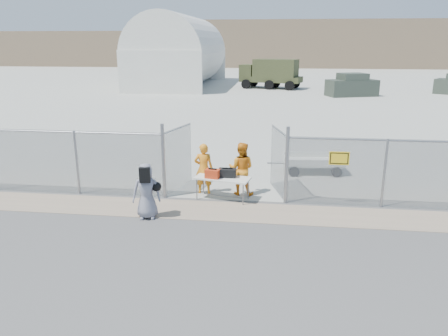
# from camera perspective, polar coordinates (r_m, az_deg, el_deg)

# --- Properties ---
(ground) EXTENTS (160.00, 160.00, 0.00)m
(ground) POSITION_cam_1_polar(r_m,az_deg,el_deg) (12.59, -1.15, -7.35)
(ground) COLOR #454545
(tarmac_inside) EXTENTS (160.00, 80.00, 0.01)m
(tarmac_inside) POSITION_cam_1_polar(r_m,az_deg,el_deg) (53.67, 5.46, 10.79)
(tarmac_inside) COLOR #AAAB9F
(tarmac_inside) RESTS_ON ground
(dirt_strip) EXTENTS (44.00, 1.60, 0.01)m
(dirt_strip) POSITION_cam_1_polar(r_m,az_deg,el_deg) (13.50, -0.54, -5.64)
(dirt_strip) COLOR gray
(dirt_strip) RESTS_ON ground
(distant_hills) EXTENTS (140.00, 6.00, 9.00)m
(distant_hills) POSITION_cam_1_polar(r_m,az_deg,el_deg) (89.47, 9.69, 15.67)
(distant_hills) COLOR #7F684F
(distant_hills) RESTS_ON ground
(chain_link_fence) EXTENTS (40.00, 0.20, 2.20)m
(chain_link_fence) POSITION_cam_1_polar(r_m,az_deg,el_deg) (14.08, 0.00, 0.00)
(chain_link_fence) COLOR gray
(chain_link_fence) RESTS_ON ground
(quonset_hangar) EXTENTS (9.00, 18.00, 8.00)m
(quonset_hangar) POSITION_cam_1_polar(r_m,az_deg,el_deg) (52.73, -5.81, 15.03)
(quonset_hangar) COLOR silver
(quonset_hangar) RESTS_ON ground
(folding_table) EXTENTS (1.91, 1.10, 0.76)m
(folding_table) POSITION_cam_1_polar(r_m,az_deg,el_deg) (14.37, -0.19, -2.67)
(folding_table) COLOR white
(folding_table) RESTS_ON ground
(orange_bag) EXTENTS (0.51, 0.39, 0.28)m
(orange_bag) POSITION_cam_1_polar(r_m,az_deg,el_deg) (14.16, -1.51, -0.74)
(orange_bag) COLOR red
(orange_bag) RESTS_ON folding_table
(black_duffel) EXTENTS (0.57, 0.34, 0.27)m
(black_duffel) POSITION_cam_1_polar(r_m,az_deg,el_deg) (14.26, 0.44, -0.64)
(black_duffel) COLOR black
(black_duffel) RESTS_ON folding_table
(security_worker_left) EXTENTS (0.68, 0.48, 1.76)m
(security_worker_left) POSITION_cam_1_polar(r_m,az_deg,el_deg) (14.81, -2.68, -0.09)
(security_worker_left) COLOR orange
(security_worker_left) RESTS_ON ground
(security_worker_right) EXTENTS (0.94, 0.77, 1.81)m
(security_worker_right) POSITION_cam_1_polar(r_m,az_deg,el_deg) (14.71, 2.26, -0.09)
(security_worker_right) COLOR orange
(security_worker_right) RESTS_ON ground
(visitor) EXTENTS (0.90, 0.68, 1.66)m
(visitor) POSITION_cam_1_polar(r_m,az_deg,el_deg) (12.94, -10.10, -2.99)
(visitor) COLOR gray
(visitor) RESTS_ON ground
(utility_trailer) EXTENTS (3.11, 1.80, 0.72)m
(utility_trailer) POSITION_cam_1_polar(r_m,az_deg,el_deg) (17.69, 11.53, 0.58)
(utility_trailer) COLOR white
(utility_trailer) RESTS_ON ground
(military_truck) EXTENTS (7.03, 4.10, 3.16)m
(military_truck) POSITION_cam_1_polar(r_m,az_deg,el_deg) (49.21, 6.16, 12.12)
(military_truck) COLOR #3B4122
(military_truck) RESTS_ON ground
(parked_vehicle_near) EXTENTS (5.06, 3.53, 2.09)m
(parked_vehicle_near) POSITION_cam_1_polar(r_m,az_deg,el_deg) (43.70, 16.37, 10.35)
(parked_vehicle_near) COLOR #374035
(parked_vehicle_near) RESTS_ON ground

